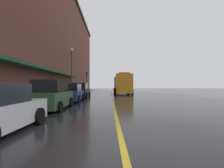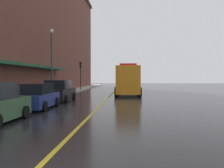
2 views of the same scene
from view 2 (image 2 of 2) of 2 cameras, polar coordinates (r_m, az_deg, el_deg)
ground_plane at (r=28.89m, az=-0.13°, el=-2.48°), size 112.00×112.00×0.00m
sidewalk_left at (r=29.97m, az=-12.05°, el=-2.23°), size 2.40×70.00×0.15m
lane_center_stripe at (r=28.89m, az=-0.13°, el=-2.48°), size 0.16×70.00×0.01m
brick_building_left at (r=32.13m, az=-23.33°, el=15.56°), size 10.68×64.00×19.74m
parked_car_2 at (r=16.34m, az=-17.39°, el=-2.96°), size 2.11×4.34×1.65m
parked_car_3 at (r=21.12m, az=-12.46°, el=-1.72°), size 2.15×4.39×1.82m
utility_truck at (r=28.34m, az=3.83°, el=0.81°), size 2.86×8.73×3.50m
parking_meter_0 at (r=21.32m, az=-16.36°, el=-1.14°), size 0.14×0.18×1.33m
parking_meter_1 at (r=18.97m, az=-19.01°, el=-1.49°), size 0.14×0.18×1.33m
street_lamp_left at (r=25.94m, az=-14.13°, el=6.73°), size 0.44×0.44×6.94m
traffic_light_near at (r=37.27m, az=-7.43°, el=3.27°), size 0.38×0.36×4.30m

